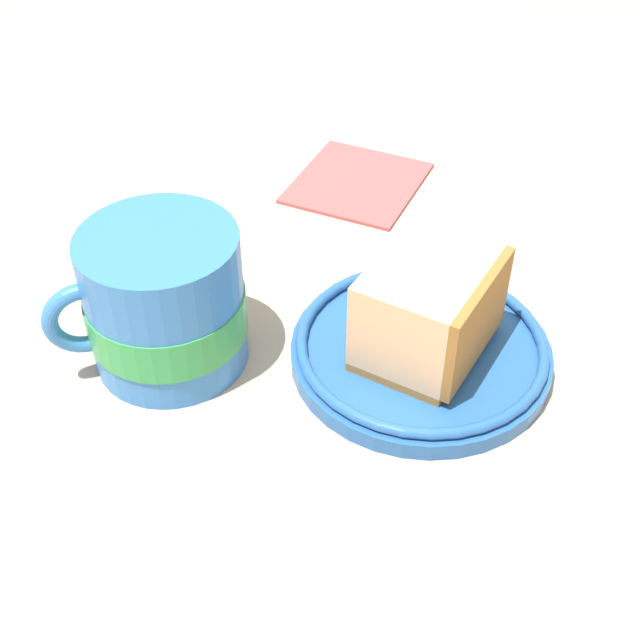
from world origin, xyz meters
TOP-DOWN VIEW (x-y plane):
  - ground_plane at (0.00, 0.00)cm, footprint 156.54×156.54cm
  - small_plate at (-4.86, 0.72)cm, footprint 16.73×16.73cm
  - cake_slice at (-4.83, 0.99)cm, footprint 9.36×7.86cm
  - tea_mug at (1.19, -14.26)cm, footprint 10.55×10.72cm
  - folded_napkin at (-23.20, -10.94)cm, footprint 11.02×10.02cm

SIDE VIEW (x-z plane):
  - ground_plane at x=0.00cm, z-range -2.09..0.00cm
  - folded_napkin at x=-23.20cm, z-range 0.00..0.60cm
  - small_plate at x=-4.86cm, z-range -0.02..1.88cm
  - cake_slice at x=-4.83cm, z-range 1.22..7.69cm
  - tea_mug at x=1.19cm, z-range -0.16..9.19cm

